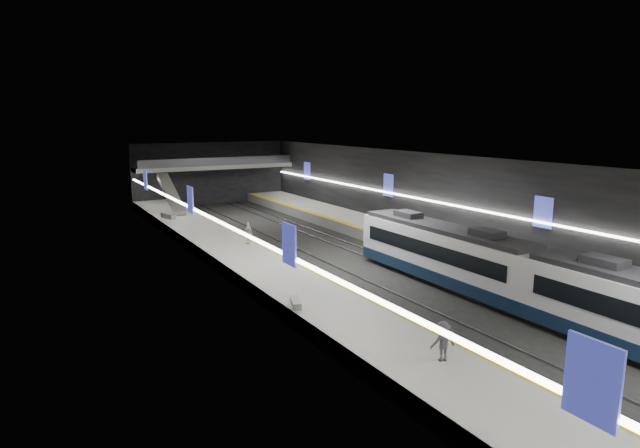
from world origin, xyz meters
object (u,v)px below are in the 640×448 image
escalator (171,194)px  bench_right_far (428,233)px  passenger_left_a (248,233)px  passenger_left_b (443,342)px  train (536,280)px  bench_left_far (168,216)px  passenger_right_a (580,280)px  bench_left_near (296,303)px

escalator → bench_right_far: bearing=-55.5°
passenger_left_a → passenger_left_b: size_ratio=1.05×
train → bench_left_far: size_ratio=14.67×
passenger_right_a → train: bearing=97.6°
passenger_right_a → passenger_left_a: passenger_left_a is taller
train → passenger_left_a: size_ratio=16.77×
passenger_left_b → train: bearing=-149.1°
train → bench_left_far: (-11.48, 35.20, -0.95)m
train → passenger_right_a: 3.23m
escalator → passenger_left_a: escalator is taller
bench_right_far → passenger_left_a: (-14.88, 4.65, 0.70)m
train → passenger_left_a: train is taller
passenger_left_b → escalator: bearing=-76.8°
passenger_left_a → passenger_left_b: passenger_left_a is taller
passenger_right_a → passenger_left_b: passenger_left_b is taller
bench_right_far → bench_left_near: bearing=-126.5°
bench_left_near → bench_right_far: size_ratio=0.99×
bench_left_near → passenger_left_b: passenger_left_b is taller
bench_right_far → passenger_left_b: size_ratio=0.94×
escalator → passenger_left_b: escalator is taller
escalator → passenger_left_a: (1.32, -18.88, -1.00)m
bench_left_near → passenger_left_a: bearing=96.2°
bench_left_far → passenger_left_b: size_ratio=1.20×
passenger_right_a → passenger_left_a: (-11.85, 21.23, 0.06)m
escalator → passenger_right_a: (13.17, -40.12, -1.07)m
bench_right_far → passenger_left_a: bearing=-173.4°
bench_left_near → passenger_right_a: bearing=-3.8°
passenger_right_a → passenger_left_a: 24.32m
bench_right_far → passenger_left_a: 15.60m
escalator → passenger_right_a: 42.23m
escalator → bench_left_far: size_ratio=3.91×
escalator → bench_left_near: (-2.00, -33.85, -1.71)m
bench_left_far → passenger_right_a: (14.65, -35.71, 0.58)m
passenger_right_a → escalator: bearing=35.0°
escalator → bench_right_far: escalator is taller
bench_right_far → passenger_right_a: bearing=-76.4°
escalator → bench_right_far: (16.20, -23.53, -1.70)m
passenger_right_a → passenger_left_a: bearing=46.0°
bench_left_far → passenger_left_a: 14.76m
train → passenger_left_b: train is taller
passenger_left_a → passenger_left_b: 23.92m
bench_left_near → passenger_left_b: (2.31, -8.92, 0.66)m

